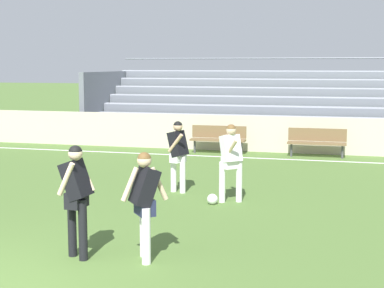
% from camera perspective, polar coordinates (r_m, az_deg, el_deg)
% --- Properties ---
extents(field_line_sideline, '(44.00, 0.12, 0.01)m').
position_cam_1_polar(field_line_sideline, '(18.60, 0.59, -1.15)').
color(field_line_sideline, white).
rests_on(field_line_sideline, ground).
extents(sideline_wall, '(48.00, 0.16, 1.19)m').
position_cam_1_polar(sideline_wall, '(19.88, 1.60, 1.15)').
color(sideline_wall, beige).
rests_on(sideline_wall, ground).
extents(bleacher_stand, '(17.64, 4.91, 3.18)m').
position_cam_1_polar(bleacher_stand, '(22.55, 12.56, 3.72)').
color(bleacher_stand, '#9EA3AD').
rests_on(bleacher_stand, ground).
extents(bench_near_bin, '(1.80, 0.40, 0.90)m').
position_cam_1_polar(bench_near_bin, '(18.64, 12.08, 0.39)').
color(bench_near_bin, brown).
rests_on(bench_near_bin, ground).
extents(bench_near_wall_gap, '(1.80, 0.40, 0.90)m').
position_cam_1_polar(bench_near_wall_gap, '(19.05, 2.58, 0.70)').
color(bench_near_wall_gap, brown).
rests_on(bench_near_wall_gap, ground).
extents(player_dark_dropping_back, '(0.47, 0.60, 1.62)m').
position_cam_1_polar(player_dark_dropping_back, '(13.14, -1.38, -0.63)').
color(player_dark_dropping_back, white).
rests_on(player_dark_dropping_back, ground).
extents(player_white_wide_right, '(0.52, 0.77, 1.65)m').
position_cam_1_polar(player_white_wide_right, '(12.22, 3.81, -1.19)').
color(player_white_wide_right, white).
rests_on(player_white_wide_right, ground).
extents(player_dark_pressing_high, '(0.44, 0.47, 1.70)m').
position_cam_1_polar(player_dark_pressing_high, '(8.80, -11.20, -4.55)').
color(player_dark_pressing_high, black).
rests_on(player_dark_pressing_high, ground).
extents(player_dark_wide_left, '(0.66, 0.55, 1.62)m').
position_cam_1_polar(player_dark_wide_left, '(8.59, -4.63, -5.15)').
color(player_dark_wide_left, white).
rests_on(player_dark_wide_left, ground).
extents(soccer_ball, '(0.22, 0.22, 0.22)m').
position_cam_1_polar(soccer_ball, '(12.16, 1.99, -5.39)').
color(soccer_ball, white).
rests_on(soccer_ball, ground).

